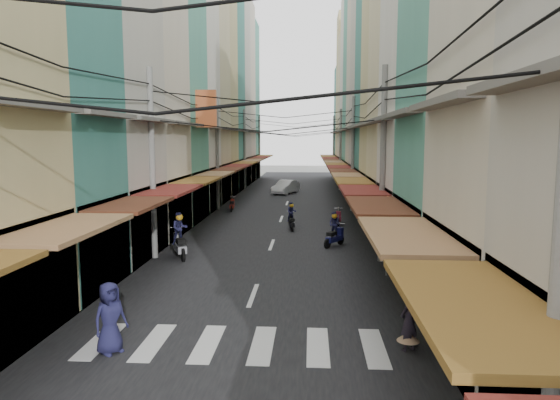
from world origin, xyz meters
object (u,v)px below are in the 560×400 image
at_px(white_car, 286,194).
at_px(traffic_sign, 387,217).
at_px(market_umbrella, 464,244).
at_px(bicycle, 418,291).

xyz_separation_m(white_car, traffic_sign, (5.25, -28.28, 2.26)).
bearing_deg(white_car, traffic_sign, -59.15).
bearing_deg(market_umbrella, bicycle, 126.09).
bearing_deg(market_umbrella, traffic_sign, 120.37).
relative_size(white_car, traffic_sign, 1.49).
distance_m(market_umbrella, traffic_sign, 3.72).
xyz_separation_m(market_umbrella, traffic_sign, (-1.88, 3.20, 0.30)).
height_order(white_car, traffic_sign, traffic_sign).
relative_size(bicycle, traffic_sign, 0.51).
height_order(bicycle, traffic_sign, traffic_sign).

